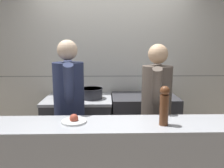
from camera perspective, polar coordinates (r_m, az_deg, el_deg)
wall_back_tiled at (r=3.52m, az=-0.28°, el=4.56°), size 8.00×0.06×2.60m
oven_range at (r=3.35m, az=-8.65°, el=-10.96°), size 0.97×0.71×0.88m
prep_counter at (r=3.37m, az=8.24°, el=-10.67°), size 0.94×0.65×0.91m
stock_pot at (r=3.20m, az=-12.66°, el=-2.16°), size 0.28×0.28×0.17m
sauce_pot at (r=3.15m, az=-5.40°, el=-2.35°), size 0.33×0.33×0.15m
mixing_bowl_steel at (r=3.32m, az=12.20°, el=-1.94°), size 0.27×0.27×0.10m
chefs_knife at (r=3.10m, az=11.73°, el=-3.67°), size 0.31×0.22×0.02m
plated_dish_main at (r=2.00m, az=-9.90°, el=-9.31°), size 0.22×0.22×0.08m
pepper_mill at (r=1.92m, az=13.49°, el=-5.30°), size 0.08×0.08×0.34m
chef_head_cook at (r=2.57m, az=-11.07°, el=-5.80°), size 0.40×0.75×1.70m
chef_sous at (r=2.57m, az=11.41°, el=-6.39°), size 0.41×0.72×1.66m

